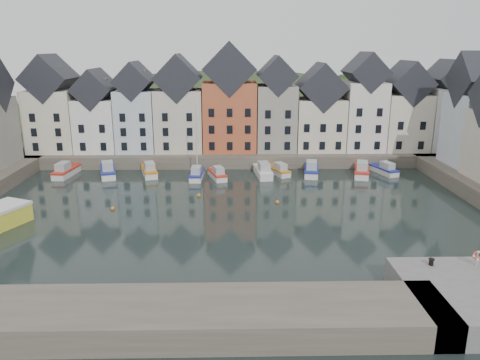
{
  "coord_description": "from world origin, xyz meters",
  "views": [
    {
      "loc": [
        0.17,
        -50.21,
        18.74
      ],
      "look_at": [
        1.35,
        6.0,
        2.78
      ],
      "focal_mm": 35.0,
      "sensor_mm": 36.0,
      "label": 1
    }
  ],
  "objects_px": {
    "boat_a": "(66,171)",
    "boat_d": "(197,174)",
    "life_ring_post": "(478,256)",
    "mooring_bollard": "(431,262)"
  },
  "relations": [
    {
      "from": "boat_d",
      "to": "mooring_bollard",
      "type": "relative_size",
      "value": 19.5
    },
    {
      "from": "boat_a",
      "to": "boat_d",
      "type": "relative_size",
      "value": 0.6
    },
    {
      "from": "mooring_bollard",
      "to": "life_ring_post",
      "type": "distance_m",
      "value": 3.6
    },
    {
      "from": "boat_d",
      "to": "life_ring_post",
      "type": "height_order",
      "value": "boat_d"
    },
    {
      "from": "boat_d",
      "to": "life_ring_post",
      "type": "bearing_deg",
      "value": -50.63
    },
    {
      "from": "boat_d",
      "to": "mooring_bollard",
      "type": "xyz_separation_m",
      "value": [
        20.97,
        -33.18,
        1.6
      ]
    },
    {
      "from": "boat_a",
      "to": "boat_d",
      "type": "height_order",
      "value": "boat_d"
    },
    {
      "from": "mooring_bollard",
      "to": "life_ring_post",
      "type": "relative_size",
      "value": 0.43
    },
    {
      "from": "boat_d",
      "to": "mooring_bollard",
      "type": "bearing_deg",
      "value": -54.66
    },
    {
      "from": "life_ring_post",
      "to": "mooring_bollard",
      "type": "bearing_deg",
      "value": 177.17
    }
  ]
}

